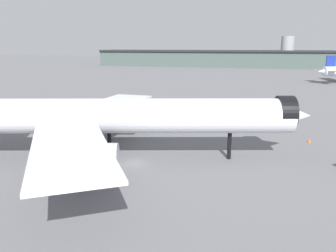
{
  "coord_description": "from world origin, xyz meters",
  "views": [
    {
      "loc": [
        19.37,
        -41.22,
        16.36
      ],
      "look_at": [
        4.22,
        3.47,
        5.01
      ],
      "focal_mm": 35.81,
      "sensor_mm": 36.0,
      "label": 1
    }
  ],
  "objects": [
    {
      "name": "terminal_building",
      "position": [
        -33.69,
        227.92,
        6.67
      ],
      "size": [
        183.0,
        39.09,
        23.21
      ],
      "rotation": [
        0.0,
        0.0,
        0.06
      ],
      "color": "#475651",
      "rests_on": "ground"
    },
    {
      "name": "traffic_cone_near_nose",
      "position": [
        24.69,
        19.47,
        0.34
      ],
      "size": [
        0.55,
        0.55,
        0.69
      ],
      "primitive_type": "cone",
      "color": "#F2600C",
      "rests_on": "ground"
    },
    {
      "name": "airliner_near_gate",
      "position": [
        -2.4,
        1.18,
        6.4
      ],
      "size": [
        53.46,
        47.72,
        14.54
      ],
      "rotation": [
        0.0,
        0.0,
        0.33
      ],
      "color": "silver",
      "rests_on": "ground"
    },
    {
      "name": "baggage_tug_wing",
      "position": [
        -27.56,
        20.29,
        0.97
      ],
      "size": [
        2.0,
        3.26,
        1.85
      ],
      "rotation": [
        0.0,
        0.0,
        4.75
      ],
      "color": "black",
      "rests_on": "ground"
    },
    {
      "name": "ground",
      "position": [
        0.0,
        0.0,
        0.0
      ],
      "size": [
        900.0,
        900.0,
        0.0
      ],
      "primitive_type": "plane",
      "color": "slate"
    }
  ]
}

